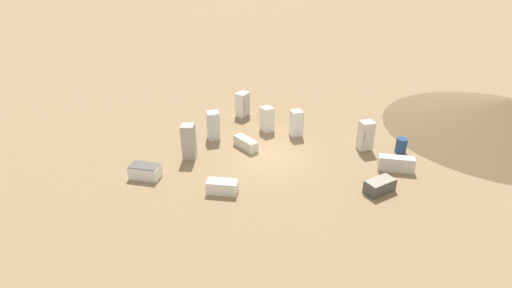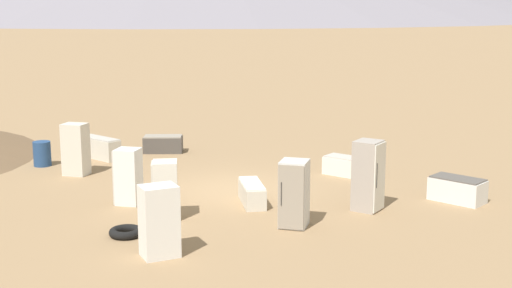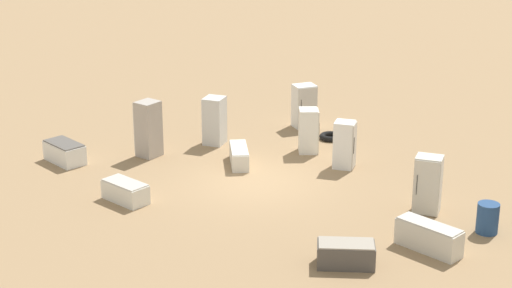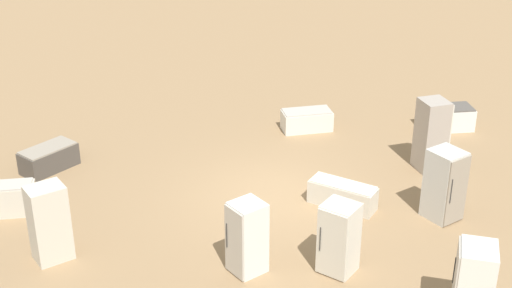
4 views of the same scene
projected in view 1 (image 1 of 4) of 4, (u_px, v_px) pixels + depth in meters
The scene contains 15 objects.
ground_plane at pixel (270, 157), 21.97m from camera, with size 1000.00×1000.00×0.00m, color #937551.
dirt_mound at pixel (501, 115), 24.61m from camera, with size 13.90×13.90×2.02m.
discarded_fridge_0 at pixel (246, 143), 22.73m from camera, with size 0.58×1.63×0.61m.
discarded_fridge_1 at pixel (296, 123), 24.05m from camera, with size 0.85×0.81×1.58m.
discarded_fridge_2 at pixel (380, 186), 18.82m from camera, with size 1.54×0.92×0.64m.
discarded_fridge_3 at pixel (145, 171), 19.95m from camera, with size 1.55×1.66×0.69m.
discarded_fridge_4 at pixel (396, 164), 20.55m from camera, with size 1.61×1.75×0.77m.
discarded_fridge_5 at pixel (189, 141), 21.51m from camera, with size 0.99×0.99×1.93m.
discarded_fridge_6 at pixel (213, 125), 23.60m from camera, with size 0.92×0.97×1.71m.
discarded_fridge_7 at pixel (222, 187), 18.78m from camera, with size 1.51×1.53×0.62m.
discarded_fridge_8 at pixel (366, 136), 22.37m from camera, with size 0.94×0.89×1.71m.
discarded_fridge_9 at pixel (267, 119), 24.61m from camera, with size 0.70×0.72×1.55m.
discarded_fridge_10 at pixel (243, 105), 26.65m from camera, with size 0.95×0.88×1.63m.
scrap_tire at pixel (266, 119), 26.36m from camera, with size 0.83×0.83×0.20m.
rusty_barrel at pixel (401, 145), 22.25m from camera, with size 0.60×0.60×0.86m.
Camera 1 is at (-12.53, -14.53, 10.75)m, focal length 28.00 mm.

